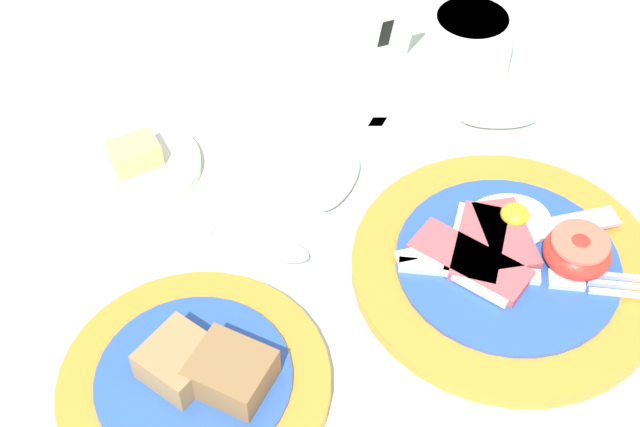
{
  "coord_description": "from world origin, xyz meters",
  "views": [
    {
      "loc": [
        -0.17,
        -0.36,
        0.55
      ],
      "look_at": [
        -0.04,
        0.1,
        0.02
      ],
      "focal_mm": 50.0,
      "sensor_mm": 36.0,
      "label": 1
    }
  ],
  "objects_px": {
    "teaspoon_stray": "(351,163)",
    "teaspoon_near_cup": "(238,236)",
    "bread_plate": "(197,380)",
    "teaspoon_by_saucer": "(468,119)",
    "breakfast_plate": "(510,263)",
    "sugar_cup": "(469,45)",
    "number_card": "(379,28)",
    "butter_dish": "(137,165)"
  },
  "relations": [
    {
      "from": "breakfast_plate",
      "to": "bread_plate",
      "type": "height_order",
      "value": "same"
    },
    {
      "from": "teaspoon_stray",
      "to": "butter_dish",
      "type": "bearing_deg",
      "value": -64.03
    },
    {
      "from": "sugar_cup",
      "to": "butter_dish",
      "type": "xyz_separation_m",
      "value": [
        -0.32,
        -0.04,
        -0.03
      ]
    },
    {
      "from": "bread_plate",
      "to": "sugar_cup",
      "type": "xyz_separation_m",
      "value": [
        0.32,
        0.27,
        0.02
      ]
    },
    {
      "from": "bread_plate",
      "to": "teaspoon_near_cup",
      "type": "distance_m",
      "value": 0.14
    },
    {
      "from": "sugar_cup",
      "to": "teaspoon_by_saucer",
      "type": "bearing_deg",
      "value": -110.12
    },
    {
      "from": "bread_plate",
      "to": "butter_dish",
      "type": "height_order",
      "value": "bread_plate"
    },
    {
      "from": "teaspoon_stray",
      "to": "teaspoon_by_saucer",
      "type": "bearing_deg",
      "value": 142.03
    },
    {
      "from": "sugar_cup",
      "to": "number_card",
      "type": "distance_m",
      "value": 0.09
    },
    {
      "from": "butter_dish",
      "to": "breakfast_plate",
      "type": "bearing_deg",
      "value": -36.45
    },
    {
      "from": "teaspoon_near_cup",
      "to": "bread_plate",
      "type": "bearing_deg",
      "value": -75.61
    },
    {
      "from": "bread_plate",
      "to": "teaspoon_near_cup",
      "type": "relative_size",
      "value": 1.19
    },
    {
      "from": "bread_plate",
      "to": "number_card",
      "type": "height_order",
      "value": "number_card"
    },
    {
      "from": "teaspoon_near_cup",
      "to": "teaspoon_stray",
      "type": "distance_m",
      "value": 0.13
    },
    {
      "from": "breakfast_plate",
      "to": "teaspoon_by_saucer",
      "type": "bearing_deg",
      "value": 77.71
    },
    {
      "from": "teaspoon_by_saucer",
      "to": "teaspoon_near_cup",
      "type": "relative_size",
      "value": 1.18
    },
    {
      "from": "butter_dish",
      "to": "teaspoon_by_saucer",
      "type": "distance_m",
      "value": 0.3
    },
    {
      "from": "breakfast_plate",
      "to": "teaspoon_stray",
      "type": "xyz_separation_m",
      "value": [
        -0.08,
        0.15,
        -0.01
      ]
    },
    {
      "from": "breakfast_plate",
      "to": "teaspoon_near_cup",
      "type": "relative_size",
      "value": 1.5
    },
    {
      "from": "breakfast_plate",
      "to": "number_card",
      "type": "xyz_separation_m",
      "value": [
        -0.01,
        0.28,
        0.03
      ]
    },
    {
      "from": "bread_plate",
      "to": "teaspoon_by_saucer",
      "type": "xyz_separation_m",
      "value": [
        0.29,
        0.2,
        -0.01
      ]
    },
    {
      "from": "breakfast_plate",
      "to": "teaspoon_by_saucer",
      "type": "height_order",
      "value": "breakfast_plate"
    },
    {
      "from": "teaspoon_stray",
      "to": "teaspoon_near_cup",
      "type": "bearing_deg",
      "value": -23.62
    },
    {
      "from": "breakfast_plate",
      "to": "sugar_cup",
      "type": "xyz_separation_m",
      "value": [
        0.06,
        0.23,
        0.03
      ]
    },
    {
      "from": "butter_dish",
      "to": "teaspoon_by_saucer",
      "type": "bearing_deg",
      "value": -4.66
    },
    {
      "from": "breakfast_plate",
      "to": "bread_plate",
      "type": "distance_m",
      "value": 0.26
    },
    {
      "from": "breakfast_plate",
      "to": "butter_dish",
      "type": "relative_size",
      "value": 2.2
    },
    {
      "from": "teaspoon_near_cup",
      "to": "teaspoon_stray",
      "type": "relative_size",
      "value": 1.02
    },
    {
      "from": "breakfast_plate",
      "to": "number_card",
      "type": "height_order",
      "value": "number_card"
    },
    {
      "from": "teaspoon_by_saucer",
      "to": "teaspoon_near_cup",
      "type": "xyz_separation_m",
      "value": [
        -0.23,
        -0.08,
        0.0
      ]
    },
    {
      "from": "number_card",
      "to": "teaspoon_near_cup",
      "type": "bearing_deg",
      "value": -139.79
    },
    {
      "from": "bread_plate",
      "to": "teaspoon_near_cup",
      "type": "height_order",
      "value": "bread_plate"
    },
    {
      "from": "bread_plate",
      "to": "teaspoon_stray",
      "type": "height_order",
      "value": "bread_plate"
    },
    {
      "from": "sugar_cup",
      "to": "number_card",
      "type": "relative_size",
      "value": 1.1
    },
    {
      "from": "breakfast_plate",
      "to": "butter_dish",
      "type": "xyz_separation_m",
      "value": [
        -0.26,
        0.19,
        -0.0
      ]
    },
    {
      "from": "teaspoon_by_saucer",
      "to": "teaspoon_stray",
      "type": "distance_m",
      "value": 0.12
    },
    {
      "from": "bread_plate",
      "to": "number_card",
      "type": "xyz_separation_m",
      "value": [
        0.24,
        0.32,
        0.03
      ]
    },
    {
      "from": "bread_plate",
      "to": "teaspoon_by_saucer",
      "type": "bearing_deg",
      "value": 34.99
    },
    {
      "from": "breakfast_plate",
      "to": "bread_plate",
      "type": "relative_size",
      "value": 1.26
    },
    {
      "from": "sugar_cup",
      "to": "teaspoon_near_cup",
      "type": "distance_m",
      "value": 0.3
    },
    {
      "from": "sugar_cup",
      "to": "teaspoon_stray",
      "type": "relative_size",
      "value": 0.51
    },
    {
      "from": "sugar_cup",
      "to": "teaspoon_by_saucer",
      "type": "relative_size",
      "value": 0.43
    }
  ]
}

